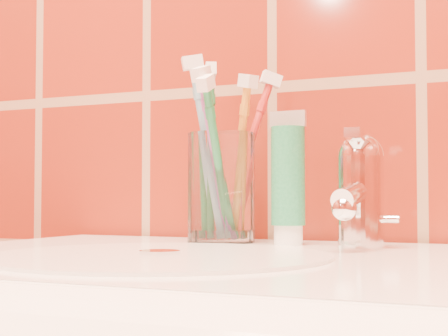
% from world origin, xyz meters
% --- Properties ---
extents(glass_tumbler, '(0.09, 0.09, 0.13)m').
position_xyz_m(glass_tumbler, '(-0.03, 1.11, 0.91)').
color(glass_tumbler, white).
rests_on(glass_tumbler, pedestal_sink).
extents(toothpaste_tube, '(0.04, 0.04, 0.15)m').
position_xyz_m(toothpaste_tube, '(0.05, 1.10, 0.92)').
color(toothpaste_tube, white).
rests_on(toothpaste_tube, pedestal_sink).
extents(faucet, '(0.05, 0.11, 0.12)m').
position_xyz_m(faucet, '(0.14, 1.09, 0.91)').
color(faucet, white).
rests_on(faucet, pedestal_sink).
extents(toothbrush_0, '(0.15, 0.13, 0.22)m').
position_xyz_m(toothbrush_0, '(-0.01, 1.14, 0.95)').
color(toothbrush_0, '#B32926').
rests_on(toothbrush_0, glass_tumbler).
extents(toothbrush_1, '(0.11, 0.10, 0.20)m').
position_xyz_m(toothbrush_1, '(-0.01, 1.11, 0.94)').
color(toothbrush_1, orange).
rests_on(toothbrush_1, glass_tumbler).
extents(toothbrush_2, '(0.07, 0.09, 0.22)m').
position_xyz_m(toothbrush_2, '(-0.05, 1.12, 0.96)').
color(toothbrush_2, '#1C6A3A').
rests_on(toothbrush_2, glass_tumbler).
extents(toothbrush_3, '(0.10, 0.09, 0.23)m').
position_xyz_m(toothbrush_3, '(-0.04, 1.10, 0.96)').
color(toothbrush_3, '#689EB9').
rests_on(toothbrush_3, glass_tumbler).
extents(toothbrush_4, '(0.05, 0.15, 0.22)m').
position_xyz_m(toothbrush_4, '(-0.03, 1.08, 0.95)').
color(toothbrush_4, '#924CA3').
rests_on(toothbrush_4, glass_tumbler).
extents(toothbrush_5, '(0.03, 0.16, 0.21)m').
position_xyz_m(toothbrush_5, '(-0.02, 1.08, 0.94)').
color(toothbrush_5, '#207845').
rests_on(toothbrush_5, glass_tumbler).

